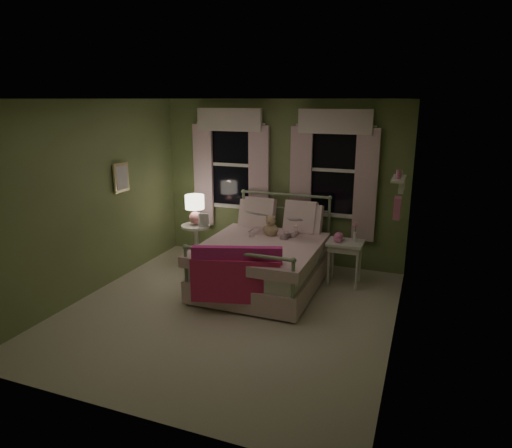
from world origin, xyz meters
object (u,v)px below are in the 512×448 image
at_px(bed, 265,259).
at_px(child_right, 293,220).
at_px(teddy_bear, 271,227).
at_px(table_lamp, 195,206).
at_px(nightstand_right, 345,248).
at_px(nightstand_left, 196,239).
at_px(child_left, 257,214).

xyz_separation_m(bed, child_right, (0.28, 0.42, 0.50)).
bearing_deg(teddy_bear, child_right, 29.50).
distance_m(table_lamp, nightstand_right, 2.44).
relative_size(teddy_bear, nightstand_left, 0.49).
bearing_deg(teddy_bear, bed, -90.00).
height_order(teddy_bear, nightstand_right, teddy_bear).
xyz_separation_m(bed, child_left, (-0.28, 0.42, 0.54)).
xyz_separation_m(child_right, teddy_bear, (-0.28, -0.16, -0.10)).
bearing_deg(child_left, bed, 119.66).
distance_m(child_left, nightstand_left, 1.17).
bearing_deg(child_right, nightstand_right, -167.21).
relative_size(child_right, table_lamp, 1.35).
xyz_separation_m(teddy_bear, nightstand_right, (1.07, 0.15, -0.24)).
bearing_deg(nightstand_left, child_right, -0.70).
height_order(nightstand_left, table_lamp, table_lamp).
bearing_deg(teddy_bear, child_left, 150.50).
relative_size(teddy_bear, nightstand_right, 0.50).
bearing_deg(child_right, nightstand_left, 12.59).
xyz_separation_m(child_left, nightstand_left, (-1.06, 0.02, -0.51)).
relative_size(child_right, nightstand_right, 0.99).
distance_m(teddy_bear, nightstand_left, 1.40).
relative_size(bed, table_lamp, 4.33).
relative_size(nightstand_left, nightstand_right, 1.02).
bearing_deg(child_left, table_lamp, -5.02).
bearing_deg(child_right, bed, 69.69).
height_order(child_left, table_lamp, child_left).
xyz_separation_m(bed, teddy_bear, (0.00, 0.26, 0.41)).
xyz_separation_m(bed, table_lamp, (-1.34, 0.44, 0.57)).
distance_m(child_left, child_right, 0.56).
bearing_deg(bed, teddy_bear, 90.00).
height_order(child_right, nightstand_left, child_right).
relative_size(child_left, child_right, 1.12).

